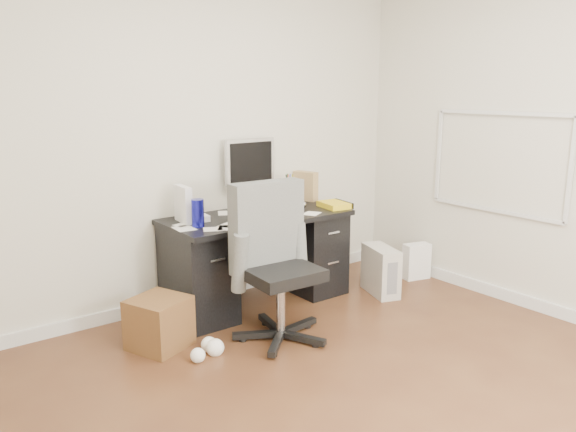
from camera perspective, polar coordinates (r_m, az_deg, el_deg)
name	(u,v)px	position (r m, az deg, el deg)	size (l,w,h in m)	color
ground	(376,399)	(3.42, 8.89, -17.90)	(4.00, 4.00, 0.00)	#442416
room_shell	(387,105)	(3.00, 10.03, 11.03)	(4.02, 4.02, 2.71)	beige
desk	(258,256)	(4.61, -3.12, -4.11)	(1.50, 0.70, 0.75)	black
loose_papers	(239,219)	(4.38, -4.97, -0.31)	(1.10, 0.60, 0.00)	white
lcd_monitor	(250,173)	(4.74, -3.90, 4.38)	(0.47, 0.27, 0.60)	#B3B3B8
keyboard	(264,212)	(4.56, -2.49, 0.42)	(0.49, 0.17, 0.03)	black
computer_mouse	(303,205)	(4.76, 1.54, 1.15)	(0.06, 0.06, 0.06)	#B3B3B8
travel_mug	(198,213)	(4.15, -9.15, 0.29)	(0.09, 0.09, 0.21)	#161697
white_binder	(183,204)	(4.31, -10.60, 1.20)	(0.11, 0.24, 0.28)	white
magazine_file	(305,186)	(5.09, 1.79, 3.06)	(0.11, 0.22, 0.26)	#A88251
pen_cup	(289,190)	(4.87, 0.10, 2.71)	(0.11, 0.11, 0.27)	#583719
yellow_book	(335,205)	(4.81, 4.76, 1.15)	(0.21, 0.26, 0.05)	yellow
paper_remote	(278,220)	(4.28, -1.05, -0.46)	(0.22, 0.18, 0.02)	white
office_chair	(281,264)	(3.89, -0.75, -4.93)	(0.63, 0.63, 1.11)	#505350
pc_tower	(381,270)	(4.94, 9.40, -5.48)	(0.18, 0.41, 0.41)	#BBB5A9
shopping_bag	(416,261)	(5.39, 12.91, -4.50)	(0.25, 0.18, 0.33)	white
wicker_basket	(159,323)	(4.01, -12.95, -10.52)	(0.35, 0.35, 0.35)	#522F18
desk_printer	(217,294)	(4.70, -7.24, -7.82)	(0.31, 0.26, 0.18)	slate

